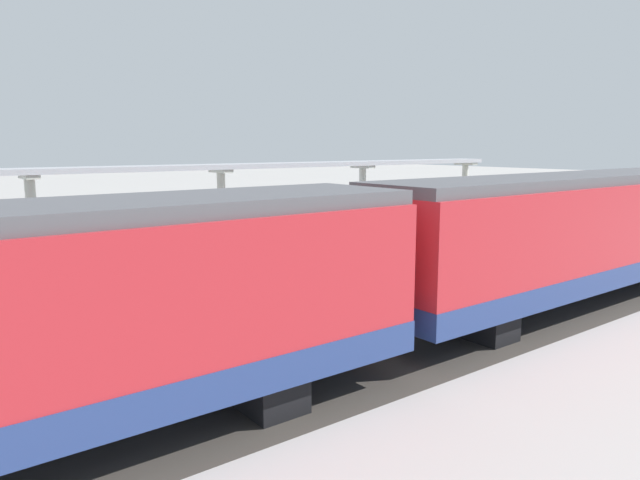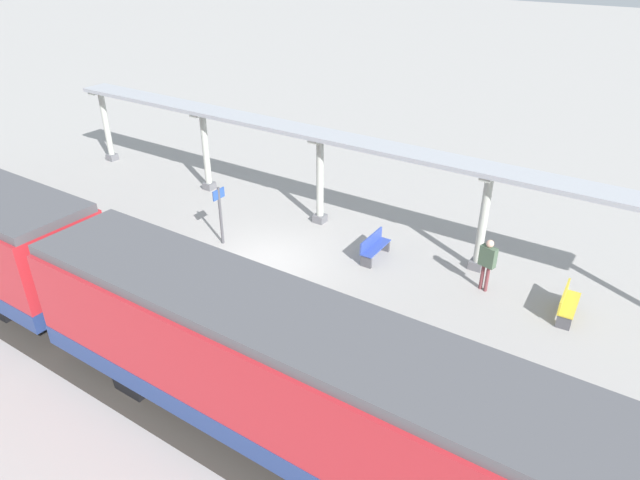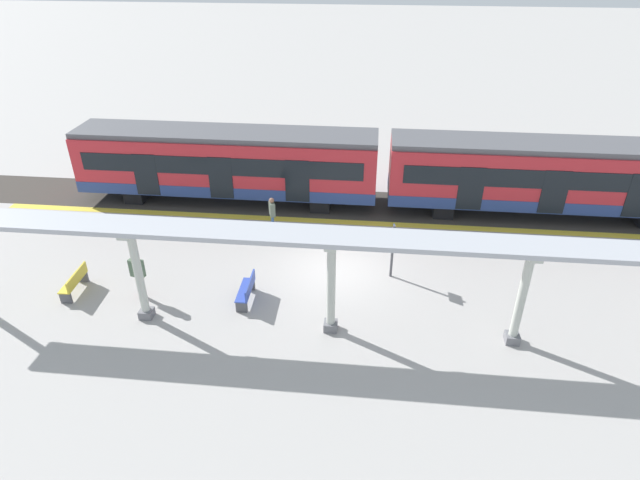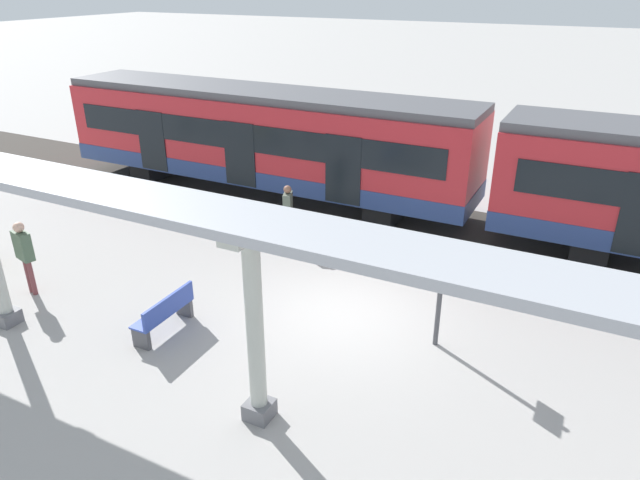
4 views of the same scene
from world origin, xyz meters
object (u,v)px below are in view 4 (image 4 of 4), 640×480
canopy_pillar_third (255,328)px  passenger_by_the_benches (24,250)px  platform_info_sign (441,286)px  train_near_carriage (262,140)px  passenger_waiting_near_edge (288,207)px  bench_near_end (165,313)px

canopy_pillar_third → passenger_by_the_benches: 7.05m
platform_info_sign → train_near_carriage: bearing=-127.6°
passenger_waiting_near_edge → canopy_pillar_third: bearing=25.9°
bench_near_end → passenger_waiting_near_edge: (-5.10, -0.02, 0.56)m
bench_near_end → passenger_waiting_near_edge: bearing=-179.7°
platform_info_sign → passenger_waiting_near_edge: (-3.01, -5.11, -0.32)m
train_near_carriage → platform_info_sign: train_near_carriage is taller
train_near_carriage → passenger_waiting_near_edge: 4.07m
canopy_pillar_third → passenger_by_the_benches: size_ratio=1.93×
canopy_pillar_third → bench_near_end: 3.59m
bench_near_end → platform_info_sign: size_ratio=0.68×
passenger_waiting_near_edge → train_near_carriage: bearing=-138.1°
train_near_carriage → passenger_by_the_benches: bearing=-8.1°
bench_near_end → passenger_by_the_benches: bearing=-87.5°
train_near_carriage → bench_near_end: bearing=18.4°
bench_near_end → platform_info_sign: platform_info_sign is taller
canopy_pillar_third → passenger_by_the_benches: canopy_pillar_third is taller
passenger_waiting_near_edge → passenger_by_the_benches: (5.27, -3.83, 0.11)m
canopy_pillar_third → passenger_waiting_near_edge: (-6.39, -3.10, -0.75)m
train_near_carriage → canopy_pillar_third: train_near_carriage is taller
bench_near_end → platform_info_sign: bearing=112.3°
passenger_by_the_benches → platform_info_sign: bearing=104.1°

